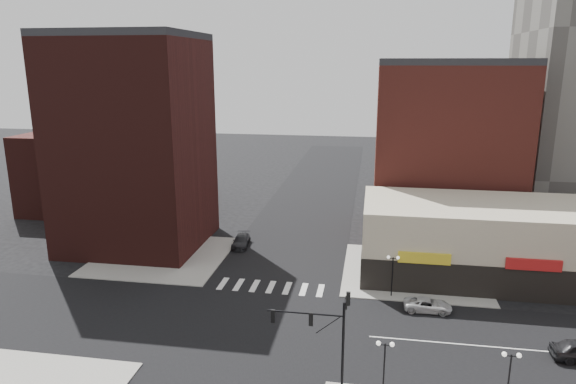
# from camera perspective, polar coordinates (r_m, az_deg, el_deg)

# --- Properties ---
(ground) EXTENTS (240.00, 240.00, 0.00)m
(ground) POSITION_cam_1_polar(r_m,az_deg,el_deg) (46.28, -3.87, -14.72)
(ground) COLOR black
(ground) RESTS_ON ground
(road_ew) EXTENTS (200.00, 14.00, 0.02)m
(road_ew) POSITION_cam_1_polar(r_m,az_deg,el_deg) (46.27, -3.87, -14.70)
(road_ew) COLOR black
(road_ew) RESTS_ON ground
(road_ns) EXTENTS (14.00, 200.00, 0.02)m
(road_ns) POSITION_cam_1_polar(r_m,az_deg,el_deg) (46.27, -3.87, -14.70)
(road_ns) COLOR black
(road_ns) RESTS_ON ground
(sidewalk_nw) EXTENTS (15.00, 15.00, 0.12)m
(sidewalk_nw) POSITION_cam_1_polar(r_m,az_deg,el_deg) (63.09, -13.78, -6.91)
(sidewalk_nw) COLOR gray
(sidewalk_nw) RESTS_ON ground
(sidewalk_ne) EXTENTS (15.00, 15.00, 0.12)m
(sidewalk_ne) POSITION_cam_1_polar(r_m,az_deg,el_deg) (58.48, 13.69, -8.62)
(sidewalk_ne) COLOR gray
(sidewalk_ne) RESTS_ON ground
(building_nw) EXTENTS (16.00, 15.00, 25.00)m
(building_nw) POSITION_cam_1_polar(r_m,az_deg,el_deg) (65.30, -16.70, 4.94)
(building_nw) COLOR #361411
(building_nw) RESTS_ON ground
(building_nw_low) EXTENTS (20.00, 18.00, 12.00)m
(building_nw_low) POSITION_cam_1_polar(r_m,az_deg,el_deg) (85.92, -19.71, 2.41)
(building_nw_low) COLOR #361411
(building_nw_low) RESTS_ON ground
(building_ne_midrise) EXTENTS (18.00, 15.00, 22.00)m
(building_ne_midrise) POSITION_cam_1_polar(r_m,az_deg,el_deg) (70.39, 17.07, 4.31)
(building_ne_midrise) COLOR maroon
(building_ne_midrise) RESTS_ON ground
(building_ne_row) EXTENTS (24.20, 12.20, 8.00)m
(building_ne_row) POSITION_cam_1_polar(r_m,az_deg,el_deg) (58.69, 20.21, -5.64)
(building_ne_row) COLOR #B8AB92
(building_ne_row) RESTS_ON ground
(traffic_signal) EXTENTS (5.59, 3.09, 7.77)m
(traffic_signal) POSITION_cam_1_polar(r_m,az_deg,el_deg) (36.08, 4.64, -14.67)
(traffic_signal) COLOR black
(traffic_signal) RESTS_ON ground
(street_lamp_se_a) EXTENTS (1.22, 0.32, 4.16)m
(street_lamp_se_a) POSITION_cam_1_polar(r_m,az_deg,el_deg) (36.72, 10.70, -17.36)
(street_lamp_se_a) COLOR black
(street_lamp_se_a) RESTS_ON sidewalk_se
(street_lamp_se_b) EXTENTS (1.22, 0.32, 4.16)m
(street_lamp_se_b) POSITION_cam_1_polar(r_m,az_deg,el_deg) (37.86, 23.47, -17.33)
(street_lamp_se_b) COLOR black
(street_lamp_se_b) RESTS_ON sidewalk_se
(street_lamp_ne) EXTENTS (1.22, 0.32, 4.16)m
(street_lamp_ne) POSITION_cam_1_polar(r_m,az_deg,el_deg) (51.09, 11.56, -8.00)
(street_lamp_ne) COLOR black
(street_lamp_ne) RESTS_ON sidewalk_ne
(white_suv) EXTENTS (4.38, 2.03, 1.22)m
(white_suv) POSITION_cam_1_polar(r_m,az_deg,el_deg) (50.19, 15.26, -12.00)
(white_suv) COLOR silver
(white_suv) RESTS_ON ground
(dark_sedan_north) EXTENTS (2.29, 4.83, 1.36)m
(dark_sedan_north) POSITION_cam_1_polar(r_m,az_deg,el_deg) (64.61, -5.23, -5.44)
(dark_sedan_north) COLOR black
(dark_sedan_north) RESTS_ON ground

